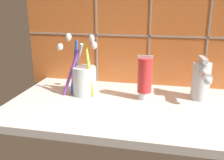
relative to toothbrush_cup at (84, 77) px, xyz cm
name	(u,v)px	position (x,y,z in cm)	size (l,w,h in cm)	color
sink_counter	(136,108)	(16.49, -4.98, -6.36)	(71.24, 37.69, 2.00)	silver
tile_wall_backsplash	(145,17)	(16.50, 14.11, 16.87)	(81.24, 1.72, 48.45)	#C6662D
toothbrush_cup	(84,77)	(0.00, 0.00, 0.00)	(12.01, 9.69, 18.55)	silver
toothpaste_tube	(145,78)	(18.20, -0.06, 0.96)	(4.28, 4.07, 12.85)	white
sink_faucet	(201,80)	(33.93, 2.72, 0.55)	(5.15, 11.00, 12.27)	silver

